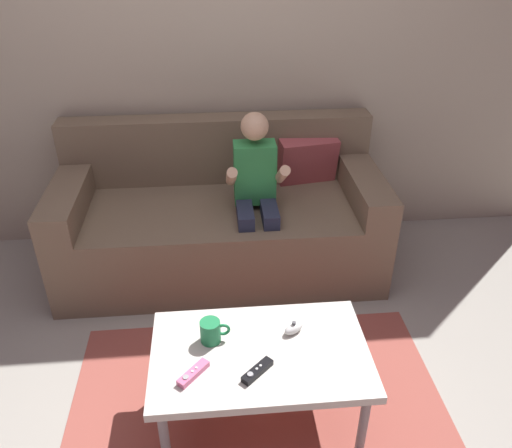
# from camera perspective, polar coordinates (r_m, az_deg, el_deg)

# --- Properties ---
(ground_plane) EXTENTS (9.31, 9.31, 0.00)m
(ground_plane) POSITION_cam_1_polar(r_m,az_deg,el_deg) (2.29, -3.91, -22.42)
(ground_plane) COLOR #9E998E
(wall_back) EXTENTS (4.66, 0.05, 2.50)m
(wall_back) POSITION_cam_1_polar(r_m,az_deg,el_deg) (3.04, -5.87, 19.92)
(wall_back) COLOR #B2A38E
(wall_back) RESTS_ON ground
(couch) EXTENTS (1.82, 0.80, 0.83)m
(couch) POSITION_cam_1_polar(r_m,az_deg,el_deg) (3.02, -3.83, 0.46)
(couch) COLOR #75604C
(couch) RESTS_ON ground
(person_seated_on_couch) EXTENTS (0.32, 0.39, 0.98)m
(person_seated_on_couch) POSITION_cam_1_polar(r_m,az_deg,el_deg) (2.74, 0.02, 3.47)
(person_seated_on_couch) COLOR #282D47
(person_seated_on_couch) RESTS_ON ground
(coffee_table) EXTENTS (0.84, 0.52, 0.41)m
(coffee_table) POSITION_cam_1_polar(r_m,az_deg,el_deg) (2.05, 0.46, -14.73)
(coffee_table) COLOR beige
(coffee_table) RESTS_ON ground
(area_rug) EXTENTS (1.63, 1.23, 0.01)m
(area_rug) POSITION_cam_1_polar(r_m,az_deg,el_deg) (2.33, 0.42, -20.94)
(area_rug) COLOR #9E4C42
(area_rug) RESTS_ON ground
(game_remote_pink_near_edge) EXTENTS (0.12, 0.13, 0.03)m
(game_remote_pink_near_edge) POSITION_cam_1_polar(r_m,az_deg,el_deg) (1.95, -6.99, -16.15)
(game_remote_pink_near_edge) COLOR pink
(game_remote_pink_near_edge) RESTS_ON coffee_table
(nunchuk_white) EXTENTS (0.10, 0.09, 0.05)m
(nunchuk_white) POSITION_cam_1_polar(r_m,az_deg,el_deg) (2.09, 4.22, -11.46)
(nunchuk_white) COLOR white
(nunchuk_white) RESTS_ON coffee_table
(game_remote_black_far_corner) EXTENTS (0.13, 0.12, 0.03)m
(game_remote_black_far_corner) POSITION_cam_1_polar(r_m,az_deg,el_deg) (1.94, 0.14, -16.01)
(game_remote_black_far_corner) COLOR black
(game_remote_black_far_corner) RESTS_ON coffee_table
(coffee_mug) EXTENTS (0.12, 0.08, 0.10)m
(coffee_mug) POSITION_cam_1_polar(r_m,az_deg,el_deg) (2.04, -5.01, -11.79)
(coffee_mug) COLOR #1E7F47
(coffee_mug) RESTS_ON coffee_table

